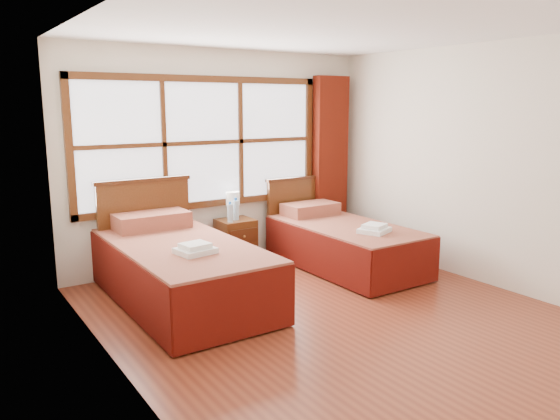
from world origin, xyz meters
TOP-DOWN VIEW (x-y plane):
  - floor at (0.00, 0.00)m, footprint 4.50×4.50m
  - ceiling at (0.00, 0.00)m, footprint 4.50×4.50m
  - wall_back at (0.00, 2.25)m, footprint 4.00×0.00m
  - wall_left at (-2.00, 0.00)m, footprint 0.00×4.50m
  - wall_right at (2.00, 0.00)m, footprint 0.00×4.50m
  - window at (-0.25, 2.21)m, footprint 3.16×0.06m
  - curtain at (1.60, 2.11)m, footprint 0.50×0.16m
  - bed_left at (-1.04, 1.20)m, footprint 1.16×2.26m
  - bed_right at (1.08, 1.20)m, footprint 1.03×2.05m
  - nightstand at (0.05, 1.99)m, footprint 0.42×0.42m
  - towels_left at (-1.07, 0.72)m, footprint 0.36×0.32m
  - towels_right at (1.09, 0.65)m, footprint 0.41×0.39m
  - lamp at (0.08, 2.12)m, footprint 0.17×0.17m
  - bottle_near at (-0.07, 1.90)m, footprint 0.07×0.07m
  - bottle_far at (0.04, 1.97)m, footprint 0.07×0.07m

SIDE VIEW (x-z plane):
  - floor at x=0.00m, z-range 0.00..0.00m
  - nightstand at x=0.05m, z-range 0.00..0.57m
  - bed_right at x=1.08m, z-range -0.19..0.80m
  - bed_left at x=-1.04m, z-range -0.22..0.91m
  - towels_right at x=1.09m, z-range 0.53..0.62m
  - towels_left at x=-1.07m, z-range 0.60..0.70m
  - bottle_near at x=-0.07m, z-range 0.56..0.80m
  - bottle_far at x=0.04m, z-range 0.55..0.83m
  - lamp at x=0.08m, z-range 0.63..0.96m
  - curtain at x=1.60m, z-range 0.02..2.32m
  - wall_back at x=0.00m, z-range -0.70..3.30m
  - wall_left at x=-2.00m, z-range -0.95..3.55m
  - wall_right at x=2.00m, z-range -0.95..3.55m
  - window at x=-0.25m, z-range 0.72..2.28m
  - ceiling at x=0.00m, z-range 2.60..2.60m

